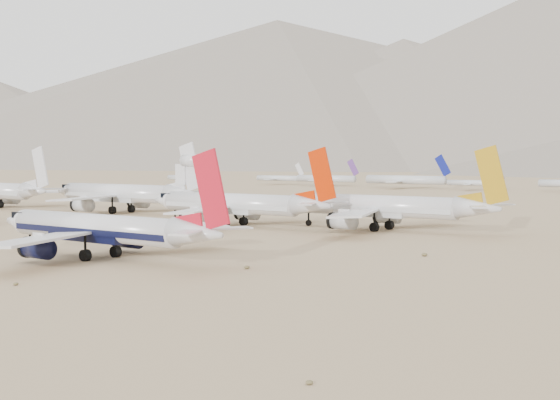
% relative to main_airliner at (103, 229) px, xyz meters
% --- Properties ---
extents(ground, '(7000.00, 7000.00, 0.00)m').
position_rel_main_airliner_xyz_m(ground, '(0.69, 4.07, -4.83)').
color(ground, '#907554').
rests_on(ground, ground).
extents(main_airliner, '(49.78, 48.62, 17.57)m').
position_rel_main_airliner_xyz_m(main_airliner, '(0.00, 0.00, 0.00)').
color(main_airliner, silver).
rests_on(main_airliner, ground).
extents(row2_gold_tail, '(53.16, 51.99, 18.93)m').
position_rel_main_airliner_xyz_m(row2_gold_tail, '(10.38, 71.32, 0.46)').
color(row2_gold_tail, silver).
rests_on(row2_gold_tail, ground).
extents(row2_orange_tail, '(52.52, 51.38, 18.74)m').
position_rel_main_airliner_xyz_m(row2_orange_tail, '(-23.02, 59.29, 0.43)').
color(row2_orange_tail, silver).
rests_on(row2_orange_tail, ground).
extents(row2_white_trijet, '(58.66, 57.33, 20.79)m').
position_rel_main_airliner_xyz_m(row2_white_trijet, '(-78.66, 73.47, 1.19)').
color(row2_white_trijet, silver).
rests_on(row2_white_trijet, ground).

